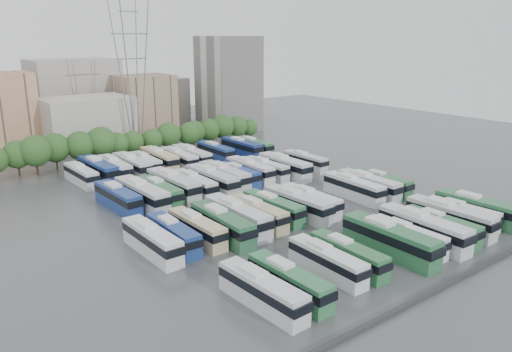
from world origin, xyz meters
TOP-DOWN VIEW (x-y plane):
  - ground at (0.00, 0.00)m, footprint 220.00×220.00m
  - parapet at (0.00, -33.00)m, footprint 56.00×0.50m
  - tree_line at (-2.17, 42.07)m, footprint 64.39×7.59m
  - city_buildings at (-7.46, 71.86)m, footprint 102.00×35.00m
  - apartment_tower at (34.00, 58.00)m, footprint 14.00×14.00m
  - electricity_pylon at (2.00, 50.00)m, footprint 9.00×6.91m
  - bus_r0_s1 at (-18.37, -24.04)m, footprint 3.01×11.66m
  - bus_r0_s2 at (-14.83, -24.06)m, footprint 2.57×11.29m
  - bus_r0_s4 at (-8.22, -23.01)m, footprint 2.62×11.03m
  - bus_r0_s5 at (-5.07, -23.32)m, footprint 2.64×11.01m
  - bus_r0_s7 at (1.66, -23.97)m, footprint 3.04×13.44m
  - bus_r0_s8 at (4.90, -24.17)m, footprint 2.51×10.94m
  - bus_r0_s9 at (8.22, -24.25)m, footprint 3.40×13.26m
  - bus_r0_s10 at (11.42, -24.72)m, footprint 2.63×11.24m
  - bus_r0_s11 at (14.92, -23.90)m, footprint 3.05×12.88m
  - bus_r0_s12 at (18.20, -23.70)m, footprint 2.83×10.90m
  - bus_r0_s13 at (21.32, -24.32)m, footprint 3.20×12.61m
  - bus_r1_s0 at (-21.48, -5.89)m, footprint 2.77×12.01m
  - bus_r1_s1 at (-18.27, -5.42)m, footprint 2.71×11.29m
  - bus_r1_s2 at (-14.87, -5.58)m, footprint 2.68×11.38m
  - bus_r1_s3 at (-11.66, -6.78)m, footprint 3.13×12.72m
  - bus_r1_s4 at (-8.37, -5.72)m, footprint 2.83×12.96m
  - bus_r1_s5 at (-4.92, -5.87)m, footprint 2.60×11.45m
  - bus_r1_s6 at (-1.73, -5.44)m, footprint 3.02×11.64m
  - bus_r1_s7 at (1.86, -6.83)m, footprint 3.29×12.66m
  - bus_r1_s8 at (4.80, -6.52)m, footprint 2.57×11.62m
  - bus_r1_s11 at (14.99, -6.16)m, footprint 3.11×12.17m
  - bus_r1_s12 at (18.12, -6.71)m, footprint 2.92×12.42m
  - bus_r1_s13 at (21.49, -6.95)m, footprint 2.46×11.22m
  - bus_r2_s1 at (-18.22, 12.67)m, footprint 3.13×12.31m
  - bus_r2_s2 at (-14.89, 11.11)m, footprint 3.54×13.69m
  - bus_r2_s3 at (-11.54, 11.57)m, footprint 2.62×11.86m
  - bus_r2_s4 at (-8.36, 12.87)m, footprint 3.37×13.60m
  - bus_r2_s5 at (-5.02, 11.80)m, footprint 2.69×11.91m
  - bus_r2_s6 at (-1.53, 11.58)m, footprint 3.09×13.17m
  - bus_r2_s7 at (1.64, 12.45)m, footprint 2.89×13.01m
  - bus_r2_s8 at (4.86, 12.66)m, footprint 2.72×11.08m
  - bus_r2_s9 at (8.10, 13.36)m, footprint 2.68×12.23m
  - bus_r2_s10 at (11.34, 12.77)m, footprint 3.00×11.44m
  - bus_r2_s11 at (14.76, 11.20)m, footprint 2.86×13.00m
  - bus_r2_s13 at (21.50, 12.70)m, footprint 2.60×11.07m
  - bus_r3_s1 at (-18.16, 29.71)m, footprint 2.92×11.46m
  - bus_r3_s2 at (-14.73, 30.35)m, footprint 3.49×13.27m
  - bus_r3_s3 at (-11.71, 30.01)m, footprint 3.02×12.48m
  - bus_r3_s4 at (-8.27, 29.71)m, footprint 2.97×12.70m
  - bus_r3_s5 at (-5.00, 30.70)m, footprint 2.82×11.31m
  - bus_r3_s6 at (-1.71, 31.19)m, footprint 2.97×12.83m
  - bus_r3_s7 at (1.74, 29.18)m, footprint 2.97×12.31m
  - bus_r3_s8 at (4.84, 29.42)m, footprint 2.83×12.60m
  - bus_r3_s10 at (11.60, 30.75)m, footprint 2.55×11.52m
  - bus_r3_s12 at (18.07, 29.93)m, footprint 2.90×12.58m
  - bus_r3_s13 at (21.26, 29.77)m, footprint 2.84×11.79m

SIDE VIEW (x-z plane):
  - ground at x=0.00m, z-range 0.00..0.00m
  - parapet at x=0.00m, z-range 0.00..0.50m
  - bus_r0_s12 at x=18.20m, z-range -0.03..3.36m
  - bus_r0_s8 at x=4.90m, z-range -0.03..3.39m
  - bus_r0_s5 at x=-5.07m, z-range -0.03..3.41m
  - bus_r0_s4 at x=-8.22m, z-range -0.03..3.41m
  - bus_r2_s8 at x=4.86m, z-range -0.03..3.42m
  - bus_r2_s13 at x=21.50m, z-range -0.03..3.43m
  - bus_r0_s10 at x=11.42m, z-range -0.03..3.48m
  - bus_r1_s13 at x=21.49m, z-range -0.03..3.49m
  - bus_r3_s5 at x=-5.00m, z-range -0.03..3.49m
  - bus_r1_s1 at x=-18.27m, z-range -0.03..3.49m
  - bus_r0_s2 at x=-14.83m, z-range -0.03..3.50m
  - bus_r2_s10 at x=11.34m, z-range -0.03..3.52m
  - bus_r1_s2 at x=-14.87m, z-range -0.03..3.52m
  - bus_r3_s1 at x=-18.16m, z-range -0.03..3.54m
  - bus_r1_s5 at x=-4.92m, z-range -0.03..3.55m
  - bus_r3_s10 at x=11.60m, z-range -0.03..3.58m
  - bus_r1_s6 at x=-1.73m, z-range -0.03..3.59m
  - bus_r0_s1 at x=-18.37m, z-range -0.03..3.60m
  - bus_r1_s8 at x=4.80m, z-range -0.03..3.61m
  - bus_r3_s13 at x=21.26m, z-range -0.03..3.65m
  - bus_r2_s3 at x=-11.54m, z-range -0.03..3.68m
  - bus_r2_s5 at x=-5.02m, z-range -0.03..3.70m
  - bus_r1_s0 at x=-21.48m, z-range -0.03..3.72m
  - bus_r1_s11 at x=14.99m, z-range -0.03..3.76m
  - bus_r2_s1 at x=-18.22m, z-range -0.03..3.80m
  - bus_r2_s9 at x=8.10m, z-range -0.03..3.80m
  - bus_r3_s7 at x=1.74m, z-range -0.03..3.81m
  - bus_r1_s12 at x=18.12m, z-range -0.04..3.85m
  - bus_r3_s3 at x=-11.71m, z-range -0.04..3.86m
  - bus_r0_s13 at x=21.32m, z-range -0.04..3.89m
  - bus_r3_s12 at x=18.07m, z-range -0.04..3.90m
  - bus_r1_s7 at x=1.86m, z-range -0.04..3.90m
  - bus_r3_s8 at x=4.84m, z-range -0.04..3.91m
  - bus_r1_s3 at x=-11.66m, z-range -0.04..3.93m
  - bus_r3_s4 at x=-8.27m, z-range -0.04..3.93m
  - bus_r3_s6 at x=-1.71m, z-range -0.04..3.98m
  - bus_r0_s11 at x=14.92m, z-range -0.04..3.99m
  - bus_r1_s4 at x=-8.37m, z-range -0.04..4.03m
  - bus_r2_s11 at x=14.76m, z-range -0.04..4.04m
  - bus_r2_s7 at x=1.64m, z-range -0.04..4.04m
  - bus_r2_s6 at x=-1.53m, z-range -0.04..4.08m
  - bus_r0_s9 at x=8.22m, z-range -0.04..4.09m
  - bus_r3_s2 at x=-14.73m, z-range -0.04..4.09m
  - bus_r0_s7 at x=1.66m, z-range -0.04..4.17m
  - bus_r2_s4 at x=-8.36m, z-range -0.04..4.20m
  - bus_r2_s2 at x=-14.89m, z-range -0.04..4.22m
  - tree_line at x=-2.17m, z-range 0.27..8.28m
  - city_buildings at x=-7.46m, z-range -2.13..17.87m
  - apartment_tower at x=34.00m, z-range 0.00..26.00m
  - electricity_pylon at x=2.00m, z-range 1.75..35.57m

